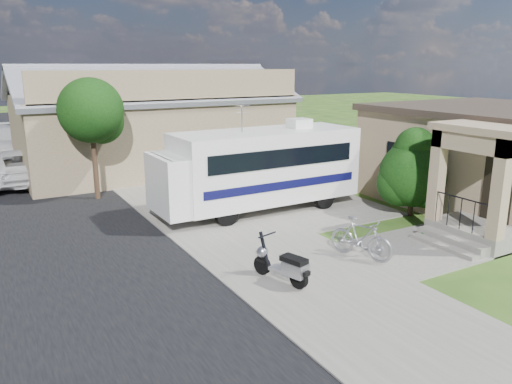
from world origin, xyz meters
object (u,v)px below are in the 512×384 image
motorhome (259,167)px  pickup_truck (19,166)px  scooter (284,265)px  bicycle (361,240)px  garden_hose (426,235)px  shrub (413,171)px

motorhome → pickup_truck: (-6.89, 8.87, -0.86)m
scooter → bicycle: scooter is taller
pickup_truck → bicycle: bearing=120.6°
pickup_truck → motorhome: bearing=132.3°
scooter → pickup_truck: (-4.35, 14.43, 0.25)m
motorhome → garden_hose: 5.93m
scooter → pickup_truck: 15.08m
scooter → garden_hose: scooter is taller
shrub → scooter: (-6.84, -2.61, -1.06)m
garden_hose → bicycle: bearing=-173.6°
pickup_truck → scooter: bearing=111.2°
scooter → bicycle: bearing=-9.4°
bicycle → garden_hose: (2.86, 0.32, -0.45)m
motorhome → pickup_truck: motorhome is taller
shrub → garden_hose: (-1.39, -1.99, -1.46)m
scooter → garden_hose: (5.45, 0.62, -0.40)m
shrub → scooter: bearing=-159.1°
bicycle → pickup_truck: (-6.95, 14.13, 0.19)m
garden_hose → pickup_truck: bearing=125.4°
scooter → pickup_truck: bearing=90.7°
motorhome → scooter: motorhome is taller
garden_hose → motorhome: bearing=120.5°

